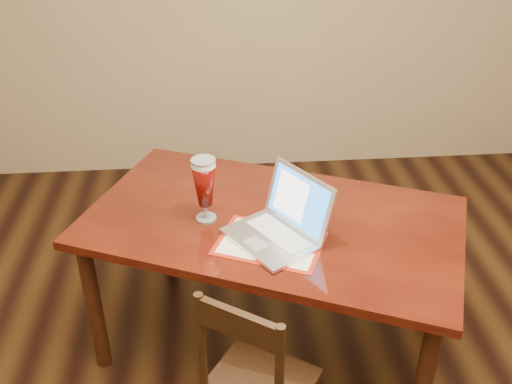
{
  "coord_description": "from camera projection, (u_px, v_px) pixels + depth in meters",
  "views": [
    {
      "loc": [
        -0.42,
        -1.51,
        2.14
      ],
      "look_at": [
        -0.25,
        0.53,
        0.92
      ],
      "focal_mm": 40.0,
      "sensor_mm": 36.0,
      "label": 1
    }
  ],
  "objects": [
    {
      "name": "dining_table",
      "position": [
        270.0,
        234.0,
        2.54
      ],
      "size": [
        1.85,
        1.48,
        1.05
      ],
      "rotation": [
        0.0,
        0.0,
        -0.41
      ],
      "color": "#51160A",
      "rests_on": "ground"
    },
    {
      "name": "room_shell",
      "position": [
        366.0,
        19.0,
        1.52
      ],
      "size": [
        4.51,
        5.01,
        2.71
      ],
      "color": "tan",
      "rests_on": "ground"
    }
  ]
}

